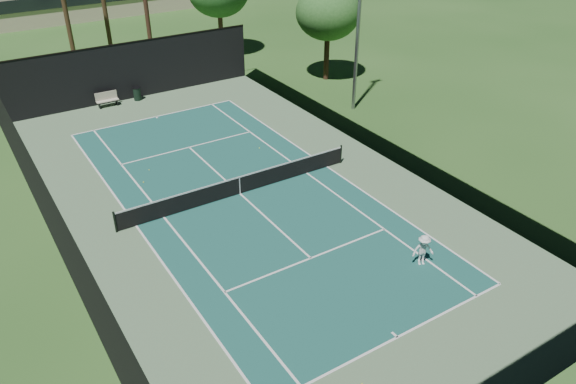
# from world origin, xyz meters

# --- Properties ---
(ground) EXTENTS (160.00, 160.00, 0.00)m
(ground) POSITION_xyz_m (0.00, 0.00, 0.00)
(ground) COLOR #2D5821
(ground) RESTS_ON ground
(apron_slab) EXTENTS (18.00, 32.00, 0.01)m
(apron_slab) POSITION_xyz_m (0.00, 0.00, 0.01)
(apron_slab) COLOR #5B7D57
(apron_slab) RESTS_ON ground
(court_surface) EXTENTS (10.97, 23.77, 0.01)m
(court_surface) POSITION_xyz_m (0.00, 0.00, 0.01)
(court_surface) COLOR #1B574E
(court_surface) RESTS_ON ground
(court_lines) EXTENTS (11.07, 23.87, 0.01)m
(court_lines) POSITION_xyz_m (0.00, 0.00, 0.02)
(court_lines) COLOR white
(court_lines) RESTS_ON ground
(tennis_net) EXTENTS (12.90, 0.10, 1.10)m
(tennis_net) POSITION_xyz_m (0.00, 0.00, 0.56)
(tennis_net) COLOR black
(tennis_net) RESTS_ON ground
(fence) EXTENTS (18.04, 32.05, 4.03)m
(fence) POSITION_xyz_m (0.00, 0.06, 2.01)
(fence) COLOR black
(fence) RESTS_ON ground
(player) EXTENTS (1.06, 0.85, 1.44)m
(player) POSITION_xyz_m (3.74, -9.20, 0.72)
(player) COLOR white
(player) RESTS_ON ground
(tennis_ball_a) EXTENTS (0.07, 0.07, 0.07)m
(tennis_ball_a) POSITION_xyz_m (-2.39, -12.85, 0.03)
(tennis_ball_a) COLOR yellow
(tennis_ball_a) RESTS_ON ground
(tennis_ball_b) EXTENTS (0.07, 0.07, 0.07)m
(tennis_ball_b) POSITION_xyz_m (-3.77, 3.77, 0.04)
(tennis_ball_b) COLOR yellow
(tennis_ball_b) RESTS_ON ground
(tennis_ball_c) EXTENTS (0.07, 0.07, 0.07)m
(tennis_ball_c) POSITION_xyz_m (3.46, 4.04, 0.04)
(tennis_ball_c) COLOR #C7EC35
(tennis_ball_c) RESTS_ON ground
(tennis_ball_d) EXTENTS (0.07, 0.07, 0.07)m
(tennis_ball_d) POSITION_xyz_m (-3.03, 4.93, 0.03)
(tennis_ball_d) COLOR #C9ED35
(tennis_ball_d) RESTS_ON ground
(park_bench) EXTENTS (1.50, 0.45, 1.02)m
(park_bench) POSITION_xyz_m (-2.11, 15.45, 0.55)
(park_bench) COLOR beige
(park_bench) RESTS_ON ground
(trash_bin) EXTENTS (0.56, 0.56, 0.95)m
(trash_bin) POSITION_xyz_m (0.04, 15.48, 0.48)
(trash_bin) COLOR black
(trash_bin) RESTS_ON ground
(decid_tree_b) EXTENTS (4.80, 4.80, 7.14)m
(decid_tree_b) POSITION_xyz_m (14.00, 12.00, 5.08)
(decid_tree_b) COLOR #452B1D
(decid_tree_b) RESTS_ON ground
(light_pole) EXTENTS (0.90, 0.25, 12.22)m
(light_pole) POSITION_xyz_m (12.00, 6.00, 6.46)
(light_pole) COLOR gray
(light_pole) RESTS_ON ground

